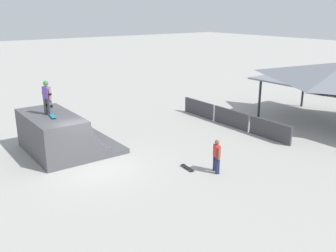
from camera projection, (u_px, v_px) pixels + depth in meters
name	position (u px, v px, depth m)	size (l,w,h in m)	color
ground_plane	(93.00, 167.00, 17.23)	(160.00, 160.00, 0.00)	#A3A09B
quarter_pipe_ramp	(59.00, 135.00, 18.83)	(4.51, 4.20, 2.01)	#4C4C51
skater_on_deck	(47.00, 95.00, 18.09)	(0.73, 0.32, 1.68)	#4C4C51
skateboard_on_deck	(53.00, 116.00, 17.86)	(0.84, 0.31, 0.09)	green
bystander_walking	(217.00, 154.00, 16.44)	(0.60, 0.35, 1.52)	#1E2347
skateboard_on_ground	(187.00, 167.00, 17.04)	(0.86, 0.26, 0.09)	silver
barrier_fence	(231.00, 118.00, 23.16)	(8.89, 0.12, 1.05)	#3D3D42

